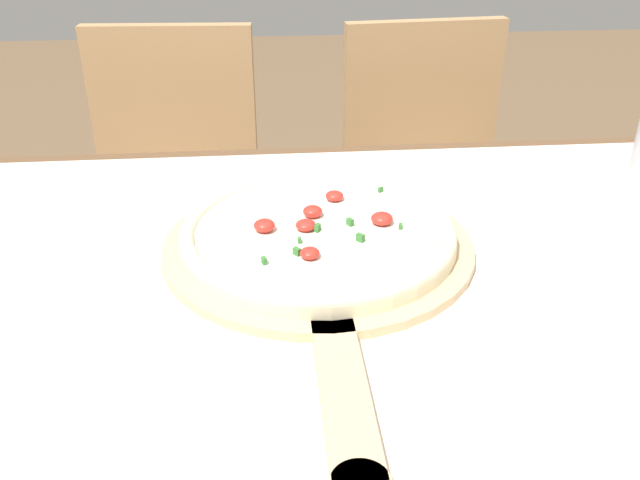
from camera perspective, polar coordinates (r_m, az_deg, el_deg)
The scene contains 6 objects.
dining_table at distance 0.85m, azimuth 4.11°, elevation -10.44°, with size 1.31×0.96×0.75m.
towel_cloth at distance 0.79m, azimuth 4.38°, elevation -4.43°, with size 1.23×0.88×0.00m.
pizza_peel at distance 0.84m, azimuth -0.05°, elevation -1.17°, with size 0.39×0.61×0.01m.
pizza at distance 0.85m, azimuth -0.17°, elevation 0.66°, with size 0.35×0.35×0.03m.
chair_left at distance 1.63m, azimuth -12.05°, elevation 3.68°, with size 0.42×0.42×0.88m.
chair_right at distance 1.66m, azimuth 9.05°, elevation 4.48°, with size 0.44×0.44×0.88m.
Camera 1 is at (-0.12, -0.65, 1.18)m, focal length 38.00 mm.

